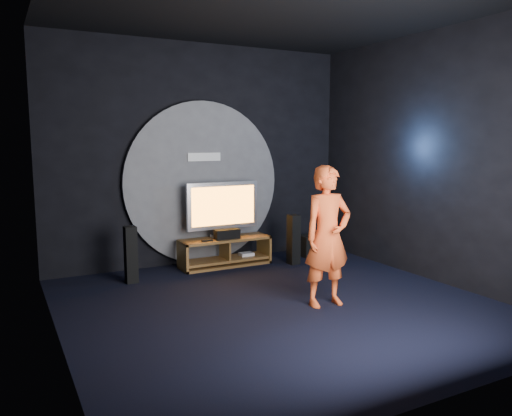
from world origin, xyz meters
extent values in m
plane|color=black|center=(0.00, 0.00, 0.00)|extent=(5.00, 5.00, 0.00)
cube|color=black|center=(0.00, 2.50, 1.75)|extent=(5.00, 0.04, 3.50)
cube|color=black|center=(0.00, -2.50, 1.75)|extent=(5.00, 0.04, 3.50)
cube|color=black|center=(-2.50, 0.00, 1.75)|extent=(0.04, 5.00, 3.50)
cube|color=black|center=(2.50, 0.00, 1.75)|extent=(0.04, 5.00, 3.50)
cube|color=black|center=(0.00, 0.00, 3.50)|extent=(5.00, 5.00, 0.01)
cylinder|color=#515156|center=(0.00, 2.44, 1.30)|extent=(2.60, 0.08, 2.60)
cube|color=white|center=(0.00, 2.39, 1.72)|extent=(0.55, 0.03, 0.13)
cube|color=olive|center=(0.20, 2.05, 0.43)|extent=(1.46, 0.45, 0.04)
cube|color=olive|center=(0.20, 2.05, 0.10)|extent=(1.41, 0.42, 0.04)
cube|color=olive|center=(-0.51, 2.05, 0.23)|extent=(0.04, 0.45, 0.45)
cube|color=olive|center=(0.90, 2.05, 0.23)|extent=(0.04, 0.45, 0.45)
cube|color=olive|center=(0.20, 2.05, 0.27)|extent=(0.03, 0.40, 0.29)
cube|color=olive|center=(0.20, 2.05, 0.02)|extent=(1.46, 0.45, 0.04)
cube|color=white|center=(0.58, 2.05, 0.14)|extent=(0.22, 0.16, 0.05)
cube|color=silver|center=(0.20, 2.12, 0.47)|extent=(0.36, 0.22, 0.04)
cylinder|color=silver|center=(0.20, 2.12, 0.54)|extent=(0.07, 0.07, 0.10)
cube|color=silver|center=(0.20, 2.12, 0.96)|extent=(1.20, 0.06, 0.74)
cube|color=orange|center=(0.20, 2.09, 0.96)|extent=(1.07, 0.01, 0.61)
cube|color=black|center=(0.20, 1.96, 0.53)|extent=(0.40, 0.15, 0.15)
cube|color=black|center=(-0.15, 1.93, 0.46)|extent=(0.18, 0.05, 0.02)
cube|color=black|center=(-1.35, 1.81, 0.40)|extent=(0.16, 0.18, 0.80)
cube|color=black|center=(1.22, 1.64, 0.40)|extent=(0.16, 0.18, 0.80)
cube|color=black|center=(1.76, 1.99, 0.18)|extent=(0.33, 0.33, 0.36)
imported|color=#DC4B1E|center=(0.52, -0.25, 0.85)|extent=(0.64, 0.44, 1.70)
camera|label=1|loc=(-2.97, -5.04, 2.01)|focal=35.00mm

